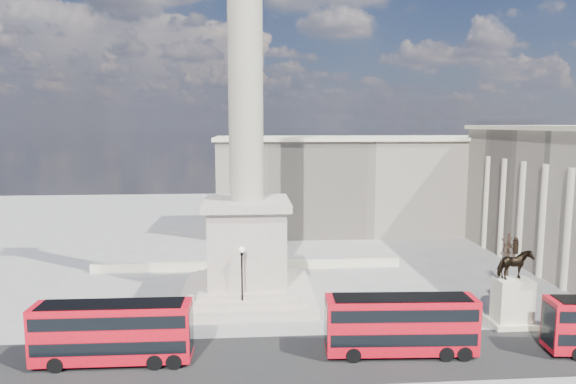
{
  "coord_description": "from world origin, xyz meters",
  "views": [
    {
      "loc": [
        0.28,
        -49.02,
        18.81
      ],
      "look_at": [
        4.11,
        1.25,
        12.1
      ],
      "focal_mm": 32.0,
      "sensor_mm": 36.0,
      "label": 1
    }
  ],
  "objects_px": {
    "equestrian_statue": "(513,295)",
    "pedestrian_crossing": "(424,305)",
    "victorian_lamp": "(242,275)",
    "nelsons_column": "(247,180)",
    "red_bus_a": "(114,332)",
    "red_bus_b": "(402,325)",
    "pedestrian_walking": "(462,323)"
  },
  "relations": [
    {
      "from": "pedestrian_walking",
      "to": "red_bus_a",
      "type": "bearing_deg",
      "value": -165.83
    },
    {
      "from": "red_bus_b",
      "to": "equestrian_statue",
      "type": "relative_size",
      "value": 1.45
    },
    {
      "from": "red_bus_b",
      "to": "red_bus_a",
      "type": "bearing_deg",
      "value": -177.71
    },
    {
      "from": "pedestrian_walking",
      "to": "pedestrian_crossing",
      "type": "relative_size",
      "value": 1.09
    },
    {
      "from": "red_bus_a",
      "to": "victorian_lamp",
      "type": "bearing_deg",
      "value": 44.95
    },
    {
      "from": "pedestrian_walking",
      "to": "red_bus_b",
      "type": "bearing_deg",
      "value": -142.27
    },
    {
      "from": "equestrian_statue",
      "to": "pedestrian_walking",
      "type": "xyz_separation_m",
      "value": [
        -5.33,
        -1.18,
        -2.04
      ]
    },
    {
      "from": "red_bus_a",
      "to": "victorian_lamp",
      "type": "relative_size",
      "value": 1.77
    },
    {
      "from": "red_bus_b",
      "to": "victorian_lamp",
      "type": "relative_size",
      "value": 1.78
    },
    {
      "from": "victorian_lamp",
      "to": "red_bus_a",
      "type": "bearing_deg",
      "value": -135.81
    },
    {
      "from": "equestrian_statue",
      "to": "pedestrian_crossing",
      "type": "relative_size",
      "value": 5.08
    },
    {
      "from": "equestrian_statue",
      "to": "pedestrian_walking",
      "type": "relative_size",
      "value": 4.65
    },
    {
      "from": "nelsons_column",
      "to": "victorian_lamp",
      "type": "bearing_deg",
      "value": -95.95
    },
    {
      "from": "pedestrian_crossing",
      "to": "pedestrian_walking",
      "type": "bearing_deg",
      "value": 177.84
    },
    {
      "from": "nelsons_column",
      "to": "pedestrian_crossing",
      "type": "bearing_deg",
      "value": -18.89
    },
    {
      "from": "pedestrian_crossing",
      "to": "victorian_lamp",
      "type": "bearing_deg",
      "value": 63.83
    },
    {
      "from": "victorian_lamp",
      "to": "equestrian_statue",
      "type": "bearing_deg",
      "value": -10.26
    },
    {
      "from": "red_bus_a",
      "to": "equestrian_statue",
      "type": "bearing_deg",
      "value": 8.97
    },
    {
      "from": "red_bus_a",
      "to": "red_bus_b",
      "type": "xyz_separation_m",
      "value": [
        22.98,
        -0.22,
        -0.0
      ]
    },
    {
      "from": "red_bus_a",
      "to": "victorian_lamp",
      "type": "xyz_separation_m",
      "value": [
        9.92,
        9.64,
        1.48
      ]
    },
    {
      "from": "victorian_lamp",
      "to": "pedestrian_walking",
      "type": "distance_m",
      "value": 20.97
    },
    {
      "from": "red_bus_a",
      "to": "red_bus_b",
      "type": "relative_size",
      "value": 0.99
    },
    {
      "from": "nelsons_column",
      "to": "red_bus_b",
      "type": "height_order",
      "value": "nelsons_column"
    },
    {
      "from": "victorian_lamp",
      "to": "pedestrian_crossing",
      "type": "relative_size",
      "value": 4.16
    },
    {
      "from": "nelsons_column",
      "to": "red_bus_a",
      "type": "height_order",
      "value": "nelsons_column"
    },
    {
      "from": "equestrian_statue",
      "to": "victorian_lamp",
      "type": "bearing_deg",
      "value": 169.74
    },
    {
      "from": "nelsons_column",
      "to": "red_bus_a",
      "type": "relative_size",
      "value": 4.07
    },
    {
      "from": "red_bus_a",
      "to": "pedestrian_crossing",
      "type": "relative_size",
      "value": 7.34
    },
    {
      "from": "nelsons_column",
      "to": "victorian_lamp",
      "type": "distance_m",
      "value": 10.19
    },
    {
      "from": "victorian_lamp",
      "to": "pedestrian_walking",
      "type": "height_order",
      "value": "victorian_lamp"
    },
    {
      "from": "red_bus_a",
      "to": "red_bus_b",
      "type": "bearing_deg",
      "value": 0.2
    },
    {
      "from": "red_bus_a",
      "to": "equestrian_statue",
      "type": "height_order",
      "value": "equestrian_statue"
    }
  ]
}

